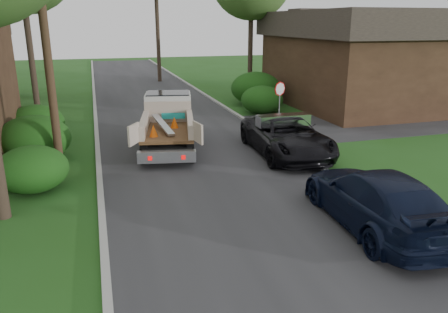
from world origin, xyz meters
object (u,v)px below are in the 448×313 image
object	(u,v)px
black_pickup	(286,136)
navy_suv	(376,199)
house_right	(359,57)
stop_sign	(280,95)
utility_pole	(45,29)
flatbed_truck	(168,119)

from	to	relation	value
black_pickup	navy_suv	xyz separation A→B (m)	(-0.50, -7.00, 0.00)
house_right	stop_sign	bearing A→B (deg)	-147.34
utility_pole	flatbed_truck	world-z (taller)	utility_pole
stop_sign	utility_pole	xyz separation A→B (m)	(-10.68, -4.02, 3.40)
flatbed_truck	stop_sign	bearing A→B (deg)	24.38
house_right	black_pickup	size ratio (longest dim) A/B	2.23
navy_suv	stop_sign	bearing A→B (deg)	-96.19
navy_suv	flatbed_truck	bearing A→B (deg)	-63.98
stop_sign	utility_pole	world-z (taller)	utility_pole
stop_sign	black_pickup	size ratio (longest dim) A/B	0.43
utility_pole	black_pickup	size ratio (longest dim) A/B	1.72
house_right	black_pickup	bearing A→B (deg)	-134.70
stop_sign	flatbed_truck	xyz separation A→B (m)	(-6.11, -1.49, -0.56)
house_right	black_pickup	xyz separation A→B (m)	(-9.40, -9.50, -2.35)
flatbed_truck	navy_suv	xyz separation A→B (m)	(4.01, -10.01, -0.40)
utility_pole	flatbed_truck	xyz separation A→B (m)	(4.57, 2.52, -3.96)
house_right	navy_suv	bearing A→B (deg)	-120.96
house_right	flatbed_truck	xyz separation A→B (m)	(-13.91, -6.49, -1.95)
utility_pole	black_pickup	distance (m)	10.09
black_pickup	house_right	bearing A→B (deg)	48.39
black_pickup	navy_suv	bearing A→B (deg)	-91.00
black_pickup	navy_suv	distance (m)	7.02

